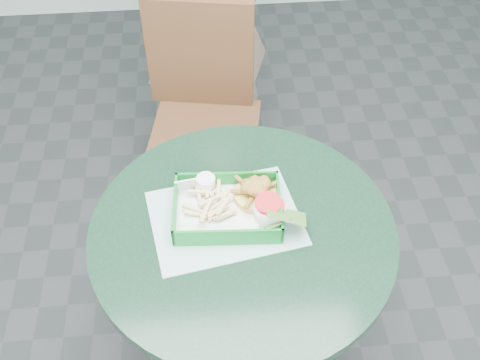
{
  "coord_description": "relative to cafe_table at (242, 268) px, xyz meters",
  "views": [
    {
      "loc": [
        -0.09,
        -0.93,
        1.96
      ],
      "look_at": [
        0.0,
        0.1,
        0.85
      ],
      "focal_mm": 42.0,
      "sensor_mm": 36.0,
      "label": 1
    }
  ],
  "objects": [
    {
      "name": "floor",
      "position": [
        0.0,
        0.0,
        -0.58
      ],
      "size": [
        4.0,
        5.0,
        0.02
      ],
      "primitive_type": "cube",
      "color": "#303335",
      "rests_on": "ground"
    },
    {
      "name": "cafe_table",
      "position": [
        0.0,
        0.0,
        0.0
      ],
      "size": [
        0.83,
        0.83,
        0.75
      ],
      "color": "black",
      "rests_on": "floor"
    },
    {
      "name": "dining_chair",
      "position": [
        -0.08,
        0.82,
        -0.05
      ],
      "size": [
        0.42,
        0.42,
        0.93
      ],
      "rotation": [
        0.0,
        0.0,
        -0.18
      ],
      "color": "#4B2F14",
      "rests_on": "floor"
    },
    {
      "name": "diner_person",
      "position": [
        -0.05,
        1.1,
        0.24
      ],
      "size": [
        0.7,
        0.58,
        1.64
      ],
      "primitive_type": "imported",
      "rotation": [
        0.0,
        0.0,
        3.51
      ],
      "color": "#E2A598",
      "rests_on": "floor"
    },
    {
      "name": "placemat",
      "position": [
        -0.04,
        0.04,
        0.17
      ],
      "size": [
        0.44,
        0.36,
        0.0
      ],
      "primitive_type": "cube",
      "rotation": [
        0.0,
        0.0,
        0.18
      ],
      "color": "#8AB5B0",
      "rests_on": "cafe_table"
    },
    {
      "name": "food_basket",
      "position": [
        -0.04,
        0.05,
        0.19
      ],
      "size": [
        0.29,
        0.21,
        0.06
      ],
      "rotation": [
        0.0,
        0.0,
        -0.06
      ],
      "color": "#0C6F22",
      "rests_on": "placemat"
    },
    {
      "name": "crab_sandwich",
      "position": [
        0.04,
        0.09,
        0.22
      ],
      "size": [
        0.12,
        0.12,
        0.07
      ],
      "rotation": [
        0.0,
        0.0,
        -0.18
      ],
      "color": "gold",
      "rests_on": "food_basket"
    },
    {
      "name": "fries_pile",
      "position": [
        -0.08,
        0.07,
        0.21
      ],
      "size": [
        0.12,
        0.13,
        0.05
      ],
      "primitive_type": null,
      "rotation": [
        0.0,
        0.0,
        -0.04
      ],
      "color": "#DDBF80",
      "rests_on": "food_basket"
    },
    {
      "name": "sauce_ramekin",
      "position": [
        -0.1,
        0.13,
        0.22
      ],
      "size": [
        0.05,
        0.05,
        0.03
      ],
      "rotation": [
        0.0,
        0.0,
        -0.35
      ],
      "color": "white",
      "rests_on": "food_basket"
    },
    {
      "name": "garnish_cup",
      "position": [
        0.08,
        0.02,
        0.21
      ],
      "size": [
        0.13,
        0.13,
        0.05
      ],
      "rotation": [
        0.0,
        0.0,
        -0.15
      ],
      "color": "silver",
      "rests_on": "food_basket"
    }
  ]
}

